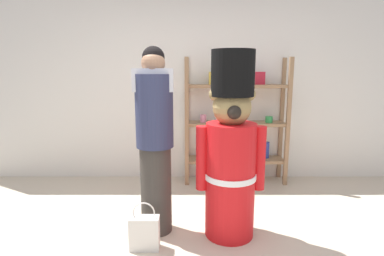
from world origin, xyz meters
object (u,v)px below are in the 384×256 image
at_px(merchandise_shelf, 235,121).
at_px(teddy_bear_guard, 230,153).
at_px(person_shopper, 154,139).
at_px(shopping_bag, 144,232).

relative_size(merchandise_shelf, teddy_bear_guard, 0.99).
height_order(merchandise_shelf, teddy_bear_guard, teddy_bear_guard).
bearing_deg(person_shopper, merchandise_shelf, 55.36).
height_order(merchandise_shelf, shopping_bag, merchandise_shelf).
distance_m(person_shopper, shopping_bag, 0.80).
relative_size(merchandise_shelf, person_shopper, 0.97).
bearing_deg(person_shopper, teddy_bear_guard, -5.81).
bearing_deg(shopping_bag, merchandise_shelf, 59.00).
height_order(person_shopper, shopping_bag, person_shopper).
relative_size(person_shopper, shopping_bag, 4.04).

